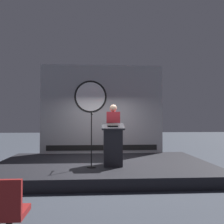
% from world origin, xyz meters
% --- Properties ---
extents(ground_plane, '(40.00, 40.00, 0.00)m').
position_xyz_m(ground_plane, '(0.00, 0.00, 0.00)').
color(ground_plane, '#383D47').
extents(stage_platform, '(6.40, 4.00, 0.30)m').
position_xyz_m(stage_platform, '(0.00, 0.00, 0.15)').
color(stage_platform, black).
rests_on(stage_platform, ground).
extents(banner_display, '(4.70, 0.12, 3.40)m').
position_xyz_m(banner_display, '(-0.01, 1.85, 2.00)').
color(banner_display, '#9E9EA3').
rests_on(banner_display, stage_platform).
extents(podium, '(0.64, 0.49, 1.20)m').
position_xyz_m(podium, '(0.25, -0.59, 0.88)').
color(podium, '#26262B').
rests_on(podium, stage_platform).
extents(speaker_person, '(0.40, 0.26, 1.76)m').
position_xyz_m(speaker_person, '(0.29, -0.11, 1.20)').
color(speaker_person, black).
rests_on(speaker_person, stage_platform).
extents(microphone_stand, '(0.24, 0.58, 1.52)m').
position_xyz_m(microphone_stand, '(-0.35, -0.68, 0.84)').
color(microphone_stand, black).
rests_on(microphone_stand, stage_platform).
extents(audience_chair_left, '(0.44, 0.45, 0.89)m').
position_xyz_m(audience_chair_left, '(-1.34, -4.11, 0.49)').
color(audience_chair_left, black).
rests_on(audience_chair_left, ground).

